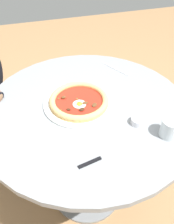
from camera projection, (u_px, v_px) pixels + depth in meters
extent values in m
cube|color=#9E754C|center=(87.00, 191.00, 1.56)|extent=(6.00, 6.00, 0.02)
cylinder|color=gray|center=(87.00, 109.00, 1.07)|extent=(0.95, 0.95, 0.03)
cylinder|color=gray|center=(87.00, 157.00, 1.31)|extent=(0.11, 0.11, 0.69)
cylinder|color=gray|center=(87.00, 189.00, 1.55)|extent=(0.44, 0.44, 0.02)
cylinder|color=white|center=(79.00, 103.00, 1.07)|extent=(0.32, 0.32, 0.01)
cylinder|color=#E0B26B|center=(79.00, 102.00, 1.06)|extent=(0.27, 0.27, 0.01)
torus|color=#E0B26B|center=(79.00, 100.00, 1.06)|extent=(0.27, 0.27, 0.03)
cylinder|color=red|center=(79.00, 101.00, 1.06)|extent=(0.25, 0.25, 0.00)
cylinder|color=white|center=(79.00, 104.00, 1.04)|extent=(0.06, 0.06, 0.00)
ellipsoid|color=yellow|center=(79.00, 104.00, 1.04)|extent=(0.03, 0.03, 0.02)
ellipsoid|color=#3D2314|center=(69.00, 109.00, 1.01)|extent=(0.02, 0.02, 0.01)
ellipsoid|color=brown|center=(94.00, 105.00, 1.03)|extent=(0.04, 0.04, 0.01)
ellipsoid|color=brown|center=(64.00, 97.00, 1.07)|extent=(0.02, 0.02, 0.01)
ellipsoid|color=#3D2314|center=(82.00, 109.00, 1.01)|extent=(0.03, 0.02, 0.01)
ellipsoid|color=brown|center=(85.00, 103.00, 1.04)|extent=(0.03, 0.02, 0.01)
ellipsoid|color=#2D6B28|center=(77.00, 99.00, 1.06)|extent=(0.01, 0.01, 0.00)
ellipsoid|color=#2D6B28|center=(61.00, 110.00, 1.01)|extent=(0.01, 0.01, 0.00)
ellipsoid|color=#2D6B28|center=(58.00, 99.00, 1.07)|extent=(0.01, 0.01, 0.00)
cylinder|color=silver|center=(170.00, 128.00, 0.91)|extent=(0.07, 0.07, 0.08)
cylinder|color=silver|center=(168.00, 133.00, 0.93)|extent=(0.06, 0.06, 0.02)
cube|color=silver|center=(62.00, 175.00, 0.80)|extent=(0.12, 0.03, 0.00)
cube|color=black|center=(90.00, 163.00, 0.83)|extent=(0.09, 0.03, 0.01)
cylinder|color=white|center=(138.00, 121.00, 0.97)|extent=(0.06, 0.06, 0.03)
cylinder|color=olive|center=(139.00, 120.00, 0.97)|extent=(0.05, 0.05, 0.01)
cube|color=#BCBCC1|center=(116.00, 69.00, 1.29)|extent=(0.10, 0.17, 0.00)
cylinder|color=#4C4742|center=(26.00, 122.00, 1.71)|extent=(0.02, 0.02, 0.45)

